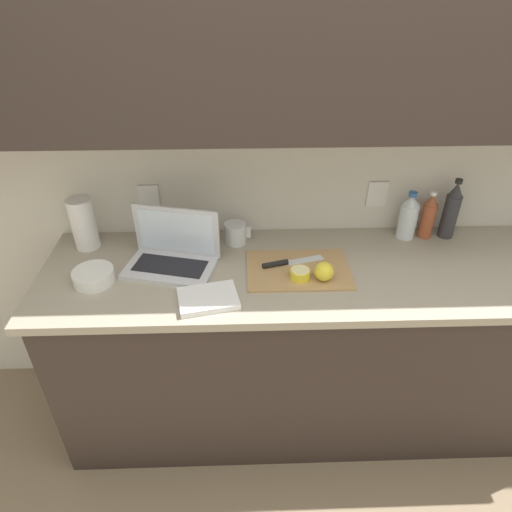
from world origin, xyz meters
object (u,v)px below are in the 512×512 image
at_px(cutting_board, 298,270).
at_px(lemon_half_cut, 300,274).
at_px(knife, 283,263).
at_px(bottle_oil_tall, 428,216).
at_px(bottle_water_clear, 408,217).
at_px(laptop, 173,253).
at_px(paper_towel_roll, 83,224).
at_px(measuring_cup, 235,233).
at_px(lemon_whole_beside, 324,271).
at_px(bottle_green_soda, 451,211).
at_px(bowl_white, 94,276).

height_order(cutting_board, lemon_half_cut, lemon_half_cut).
xyz_separation_m(knife, lemon_half_cut, (0.06, -0.10, 0.01)).
xyz_separation_m(bottle_oil_tall, bottle_water_clear, (-0.09, 0.00, -0.00)).
bearing_deg(laptop, knife, 9.99).
xyz_separation_m(cutting_board, knife, (-0.06, 0.03, 0.01)).
xyz_separation_m(laptop, paper_towel_roll, (-0.40, 0.15, 0.06)).
relative_size(cutting_board, measuring_cup, 3.60).
distance_m(lemon_whole_beside, bottle_oil_tall, 0.61).
distance_m(lemon_half_cut, bottle_water_clear, 0.61).
bearing_deg(lemon_whole_beside, cutting_board, 140.37).
bearing_deg(laptop, bottle_green_soda, 22.61).
relative_size(lemon_half_cut, bottle_oil_tall, 0.35).
height_order(cutting_board, bottle_water_clear, bottle_water_clear).
bearing_deg(knife, bottle_green_soda, 0.07).
distance_m(knife, lemon_whole_beside, 0.19).
bearing_deg(lemon_half_cut, laptop, 166.31).
bearing_deg(knife, bottle_water_clear, 4.83).
distance_m(laptop, bottle_green_soda, 1.24).
distance_m(lemon_half_cut, bottle_green_soda, 0.78).
relative_size(laptop, lemon_half_cut, 5.15).
relative_size(lemon_half_cut, bowl_white, 0.49).
bearing_deg(measuring_cup, laptop, -147.36).
xyz_separation_m(cutting_board, bottle_green_soda, (0.70, 0.25, 0.13)).
bearing_deg(cutting_board, bottle_green_soda, 19.67).
bearing_deg(lemon_half_cut, paper_towel_roll, 163.06).
height_order(bottle_green_soda, bottle_water_clear, bottle_green_soda).
relative_size(lemon_whole_beside, paper_towel_roll, 0.33).
height_order(cutting_board, bottle_green_soda, bottle_green_soda).
relative_size(lemon_half_cut, bottle_green_soda, 0.28).
xyz_separation_m(cutting_board, lemon_half_cut, (-0.00, -0.06, 0.02)).
height_order(lemon_half_cut, bottle_oil_tall, bottle_oil_tall).
relative_size(cutting_board, lemon_whole_beside, 5.50).
height_order(knife, lemon_whole_beside, lemon_whole_beside).
bearing_deg(laptop, paper_towel_roll, 172.79).
relative_size(bottle_oil_tall, paper_towel_roll, 0.98).
height_order(lemon_half_cut, bowl_white, bowl_white).
distance_m(laptop, cutting_board, 0.52).
bearing_deg(bowl_white, paper_towel_roll, 109.78).
distance_m(laptop, knife, 0.46).
bearing_deg(bottle_water_clear, bottle_oil_tall, -0.00).
xyz_separation_m(bottle_water_clear, bowl_white, (-1.34, -0.30, -0.08)).
xyz_separation_m(laptop, bottle_green_soda, (1.22, 0.19, 0.07)).
distance_m(lemon_whole_beside, bowl_white, 0.91).
distance_m(knife, paper_towel_roll, 0.87).
bearing_deg(paper_towel_roll, lemon_half_cut, -16.94).
bearing_deg(measuring_cup, lemon_whole_beside, -40.81).
distance_m(laptop, bottle_water_clear, 1.05).
height_order(cutting_board, measuring_cup, measuring_cup).
bearing_deg(lemon_whole_beside, lemon_half_cut, 172.86).
bearing_deg(knife, paper_towel_roll, 151.99).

